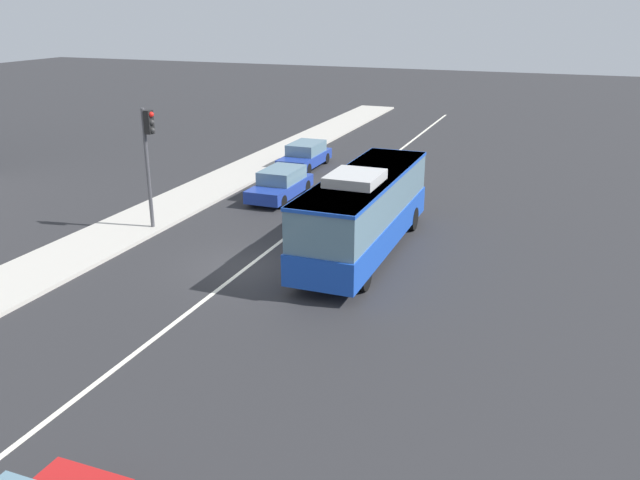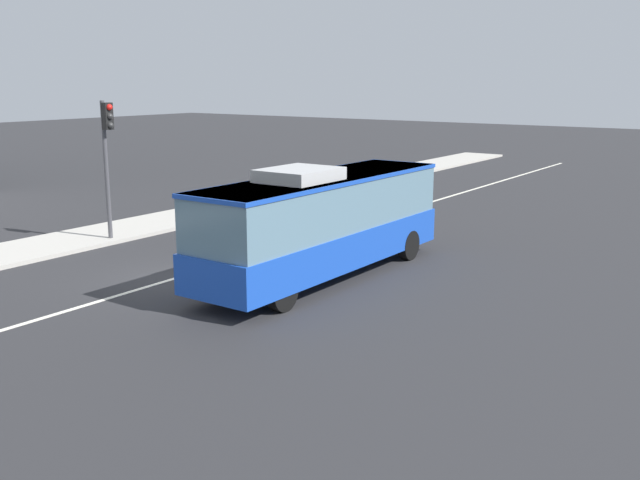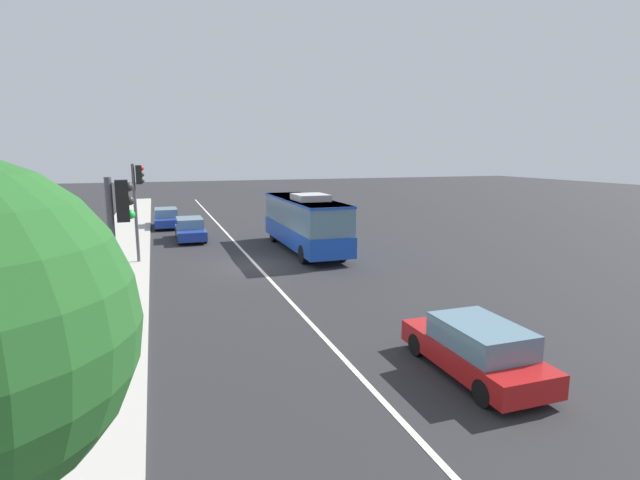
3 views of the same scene
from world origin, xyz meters
The scene contains 9 objects.
ground_plane centered at (0.00, 0.00, 0.00)m, with size 160.00×160.00×0.00m, color #28282B.
sidewalk_kerb centered at (0.00, 6.81, 0.07)m, with size 80.00×3.15×0.14m, color #B2ADA3.
lane_centre_line centered at (0.00, 0.00, 0.01)m, with size 76.00×0.16×0.01m, color silver.
transit_bus centered at (2.90, -3.54, 1.81)m, with size 10.01×2.54×3.46m.
sedan_blue centered at (15.28, 4.02, 0.72)m, with size 4.51×1.83×1.46m.
sedan_blue_ahead centered at (8.80, 2.67, 0.72)m, with size 4.50×1.82×1.46m.
sedan_red centered at (-14.29, -2.89, 0.72)m, with size 4.50×1.82×1.46m.
traffic_light_near_corner centered at (-12.24, 5.63, 3.56)m, with size 0.33×0.62×5.20m.
traffic_light_mid_block centered at (2.29, 5.62, 3.56)m, with size 0.34×0.62×5.20m.
Camera 3 is at (-24.19, 4.79, 5.73)m, focal length 27.12 mm.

